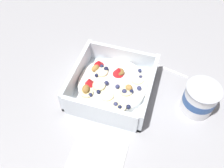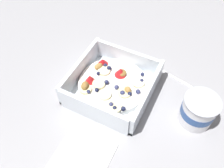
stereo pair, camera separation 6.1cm
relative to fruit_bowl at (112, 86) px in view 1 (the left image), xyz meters
The scene contains 5 objects.
ground_plane 0.02m from the fruit_bowl, behind, with size 2.40×2.40×0.00m, color #9E9EA3.
fruit_bowl is the anchor object (origin of this frame).
spoon 0.15m from the fruit_bowl, 152.07° to the left, with size 0.06×0.17×0.01m.
yogurt_cup 0.22m from the fruit_bowl, 93.23° to the left, with size 0.08×0.08×0.08m.
folded_napkin 0.20m from the fruit_bowl, ahead, with size 0.12×0.12×0.01m, color white.
Camera 1 is at (0.36, 0.11, 0.51)m, focal length 38.20 mm.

